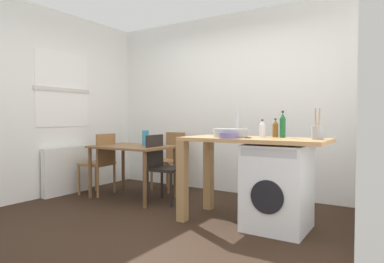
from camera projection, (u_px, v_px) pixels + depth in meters
The scene contains 19 objects.
ground_plane at pixel (164, 221), 3.69m from camera, with size 5.46×5.46×0.00m, color black.
wall_back at pixel (233, 104), 5.12m from camera, with size 4.60×0.10×2.70m, color white.
wall_window_side at pixel (43, 102), 4.79m from camera, with size 0.12×3.80×2.70m.
radiator at pixel (67, 170), 5.01m from camera, with size 0.10×0.80×0.70m, color white.
dining_table at pixel (133, 152), 4.74m from camera, with size 1.10×0.76×0.74m.
chair_person_seat at pixel (101, 160), 4.96m from camera, with size 0.44×0.44×0.90m.
chair_opposite at pixel (161, 164), 4.53m from camera, with size 0.44×0.44×0.90m.
chair_spare_by_wall at pixel (171, 157), 5.34m from camera, with size 0.44×0.44×0.90m.
kitchen_counter at pixel (235, 152), 3.64m from camera, with size 1.50×0.68×0.92m.
washing_machine at pixel (277, 187), 3.40m from camera, with size 0.60×0.61×0.86m.
sink_basin at pixel (231, 133), 3.66m from camera, with size 0.38×0.38×0.09m, color #9EA0A5.
tap at pixel (237, 124), 3.81m from camera, with size 0.02×0.02×0.28m, color #B2B2B7.
bottle_tall_green at pixel (262, 129), 3.59m from camera, with size 0.06×0.06×0.19m.
bottle_squat_brown at pixel (275, 129), 3.64m from camera, with size 0.06×0.06×0.20m.
bottle_clear_small at pixel (283, 126), 3.53m from camera, with size 0.06×0.06×0.28m.
mixing_bowl at pixel (229, 135), 3.45m from camera, with size 0.20×0.20×0.06m.
utensil_crock at pixel (317, 132), 3.22m from camera, with size 0.11×0.11×0.30m.
vase at pixel (145, 138), 4.74m from camera, with size 0.09×0.09×0.22m, color teal.
scissors at pixel (245, 138), 3.46m from camera, with size 0.15×0.06×0.01m.
Camera 1 is at (2.21, -2.93, 1.12)m, focal length 31.51 mm.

